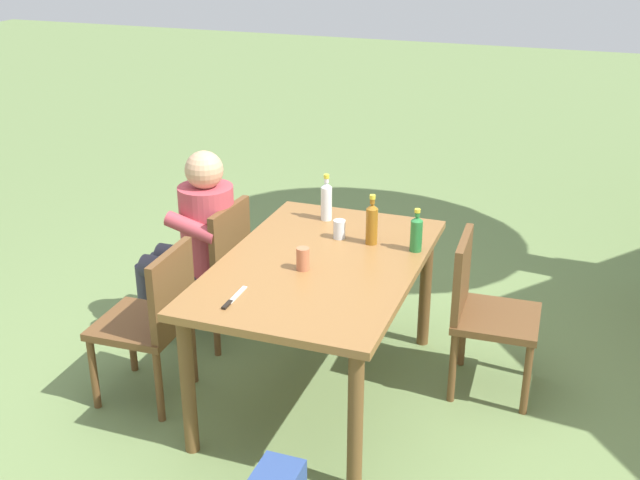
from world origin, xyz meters
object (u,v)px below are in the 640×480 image
object	(u,v)px
dining_table	(320,278)
bottle_amber	(372,223)
person_in_white_shirt	(196,235)
chair_far_left	(482,306)
cup_terracotta	(303,259)
bottle_green	(416,233)
cup_glass	(339,229)
table_knife	(233,299)
chair_near_left	(214,264)
chair_near_right	(154,316)
bottle_clear	(326,200)

from	to	relation	value
dining_table	bottle_amber	bearing A→B (deg)	150.26
person_in_white_shirt	bottle_amber	distance (m)	1.11
chair_far_left	cup_terracotta	size ratio (longest dim) A/B	7.46
bottle_amber	bottle_green	bearing A→B (deg)	86.80
cup_glass	table_knife	world-z (taller)	cup_glass
bottle_green	cup_glass	size ratio (longest dim) A/B	2.25
chair_far_left	person_in_white_shirt	distance (m)	1.70
chair_near_left	chair_far_left	bearing A→B (deg)	90.05
chair_near_left	bottle_green	world-z (taller)	bottle_green
chair_far_left	cup_glass	size ratio (longest dim) A/B	8.37
chair_near_right	person_in_white_shirt	bearing A→B (deg)	-171.00
chair_near_left	bottle_green	bearing A→B (deg)	88.07
chair_far_left	bottle_clear	world-z (taller)	bottle_clear
table_knife	cup_terracotta	bearing A→B (deg)	155.96
chair_near_left	chair_far_left	xyz separation A→B (m)	(-0.00, 1.58, 0.00)
bottle_clear	table_knife	size ratio (longest dim) A/B	1.14
table_knife	chair_far_left	bearing A→B (deg)	130.53
table_knife	chair_near_right	bearing A→B (deg)	-108.85
bottle_clear	cup_glass	distance (m)	0.29
person_in_white_shirt	cup_terracotta	xyz separation A→B (m)	(0.46, 0.85, 0.18)
bottle_green	cup_glass	world-z (taller)	bottle_green
person_in_white_shirt	cup_terracotta	size ratio (longest dim) A/B	10.11
person_in_white_shirt	chair_near_left	bearing A→B (deg)	87.54
chair_far_left	bottle_clear	distance (m)	1.06
chair_far_left	bottle_clear	bearing A→B (deg)	-102.94
person_in_white_shirt	bottle_clear	bearing A→B (deg)	106.35
chair_far_left	bottle_clear	xyz separation A→B (m)	(-0.22, -0.96, 0.40)
chair_far_left	chair_near_right	xyz separation A→B (m)	(0.69, -1.58, 0.00)
dining_table	chair_near_left	size ratio (longest dim) A/B	1.77
person_in_white_shirt	cup_glass	xyz separation A→B (m)	(0.02, 0.90, 0.17)
chair_near_left	chair_near_right	world-z (taller)	same
chair_far_left	person_in_white_shirt	xyz separation A→B (m)	(-0.00, -1.69, 0.17)
bottle_amber	bottle_clear	world-z (taller)	bottle_amber
dining_table	chair_near_right	distance (m)	0.88
table_knife	dining_table	bearing A→B (deg)	156.32
bottle_clear	cup_terracotta	world-z (taller)	bottle_clear
bottle_green	bottle_amber	bearing A→B (deg)	-93.20
person_in_white_shirt	bottle_green	size ratio (longest dim) A/B	5.03
chair_near_right	bottle_amber	bearing A→B (deg)	124.12
chair_far_left	cup_glass	bearing A→B (deg)	-88.78
cup_glass	table_knife	xyz separation A→B (m)	(0.86, -0.23, -0.05)
bottle_green	chair_far_left	bearing A→B (deg)	96.62
chair_near_right	bottle_clear	xyz separation A→B (m)	(-0.91, 0.63, 0.40)
bottle_clear	table_knife	distance (m)	1.11
chair_near_right	bottle_green	xyz separation A→B (m)	(-0.64, 1.22, 0.39)
dining_table	bottle_green	distance (m)	0.56
bottle_clear	bottle_green	xyz separation A→B (m)	(0.26, 0.59, -0.02)
bottle_amber	cup_terracotta	world-z (taller)	bottle_amber
chair_near_left	cup_glass	xyz separation A→B (m)	(0.02, 0.79, 0.34)
dining_table	chair_near_right	xyz separation A→B (m)	(0.34, -0.79, -0.19)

